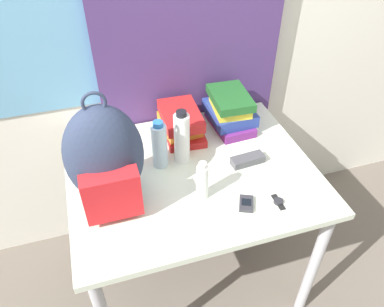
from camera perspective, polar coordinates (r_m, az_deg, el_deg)
wall_back at (r=1.80m, az=-5.20°, el=19.34°), size 6.00×0.06×2.50m
curtain_blue at (r=1.78m, az=-0.25°, el=19.27°), size 0.90×0.04×2.50m
desk at (r=1.70m, az=0.00°, el=-5.17°), size 1.06×0.84×0.78m
backpack at (r=1.41m, az=-13.10°, el=-0.87°), size 0.29×0.27×0.49m
book_stack_left at (r=1.79m, az=-1.68°, el=4.71°), size 0.20×0.28×0.14m
book_stack_center at (r=1.85m, az=5.79°, el=6.52°), size 0.21×0.28×0.18m
water_bottle at (r=1.60m, az=-4.98°, el=1.26°), size 0.07×0.07×0.23m
sports_bottle at (r=1.61m, az=-1.56°, el=2.41°), size 0.07×0.07×0.26m
sunscreen_bottle at (r=1.46m, az=1.58°, el=-4.27°), size 0.05×0.05×0.18m
cell_phone at (r=1.50m, az=8.26°, el=-7.56°), size 0.08×0.10×0.02m
sunglasses_case at (r=1.67m, az=8.48°, el=-0.95°), size 0.15×0.07×0.04m
wristwatch at (r=1.53m, az=13.02°, el=-7.16°), size 0.04×0.08×0.01m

